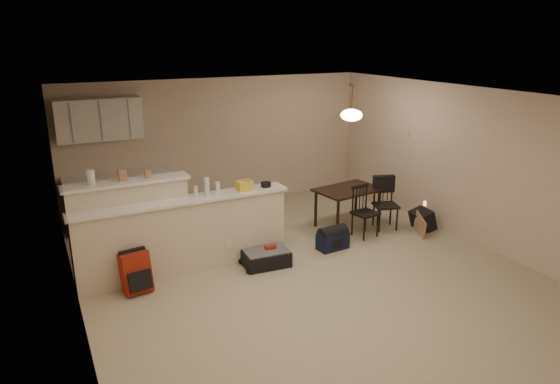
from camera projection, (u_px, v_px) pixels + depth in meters
room at (310, 191)px, 6.72m from camera, size 7.00×7.02×2.50m
breakfast_bar at (166, 233)px, 7.00m from camera, size 3.08×0.58×1.39m
upper_cabinets at (99, 119)px, 8.41m from camera, size 1.40×0.34×0.70m
kitchen_counter at (121, 201)px, 8.82m from camera, size 1.80×0.60×0.90m
thermostat at (408, 134)px, 9.25m from camera, size 0.02×0.12×0.12m
jar at (91, 178)px, 6.47m from camera, size 0.10×0.10×0.20m
cereal_box at (123, 175)px, 6.65m from camera, size 0.10×0.07×0.16m
small_box at (148, 174)px, 6.80m from camera, size 0.08×0.06×0.12m
bottle_a at (207, 187)px, 7.00m from camera, size 0.07×0.07×0.26m
bottle_b at (218, 188)px, 7.09m from camera, size 0.06×0.06×0.18m
bag_lump at (245, 186)px, 7.27m from camera, size 0.22×0.18×0.14m
pouch at (266, 185)px, 7.43m from camera, size 0.12×0.10×0.08m
extra_item_x at (247, 185)px, 7.29m from camera, size 0.11×0.10×0.14m
extra_item_y at (196, 192)px, 6.95m from camera, size 0.05×0.05×0.16m
dining_table at (348, 193)px, 8.74m from camera, size 1.20×0.88×0.69m
pendant_lamp at (351, 115)px, 8.32m from camera, size 0.36×0.36×0.62m
dining_chair_near at (366, 212)px, 8.34m from camera, size 0.43×0.41×0.87m
dining_chair_far at (386, 204)px, 8.67m from camera, size 0.49×0.48×0.90m
suitcase at (266, 258)px, 7.35m from camera, size 0.69×0.48×0.22m
red_backpack at (136, 272)px, 6.56m from camera, size 0.39×0.27×0.55m
navy_duffel at (333, 241)px, 7.92m from camera, size 0.50×0.30×0.26m
black_daypack at (423, 220)px, 8.71m from camera, size 0.31×0.42×0.34m
cardboard_sheet at (420, 226)px, 8.45m from camera, size 0.18×0.43×0.34m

